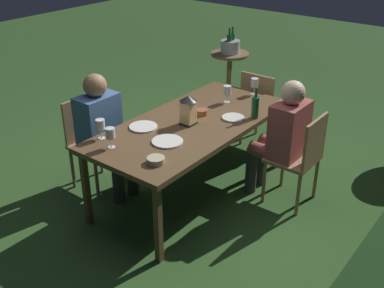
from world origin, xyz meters
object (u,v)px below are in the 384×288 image
Objects in this scene: chair_side_left_b at (91,138)px; chair_head_near at (261,106)px; chair_side_right_a at (300,156)px; bowl_bread at (201,112)px; lantern_centerpiece at (188,108)px; wine_glass_c at (110,134)px; wine_glass_b at (100,125)px; green_bottle_on_table at (255,107)px; ice_bucket at (230,46)px; bowl_olives at (156,160)px; dining_table at (192,127)px; plate_b at (143,127)px; person_in_rust at (282,134)px; plate_c at (233,118)px; wine_glass_d at (255,83)px; plate_a at (167,141)px; wine_glass_a at (227,91)px; person_in_blue at (104,129)px; side_table at (229,69)px.

chair_side_left_b is 1.00× the size of chair_head_near.
chair_side_right_a is 0.97m from bowl_bread.
lantern_centerpiece is 1.57× the size of wine_glass_c.
green_bottle_on_table is at bearing 145.39° from wine_glass_b.
bowl_olives is at bearing 23.78° from ice_bucket.
ice_bucket reaches higher than dining_table.
bowl_bread is (1.06, -0.03, 0.28)m from chair_head_near.
wine_glass_b is 0.40m from plate_b.
wine_glass_b is at bearing -42.14° from person_in_rust.
chair_side_left_b reaches higher than plate_c.
lantern_centerpiece is at bearing -161.13° from bowl_olives.
plate_a is at bearing 0.20° from wine_glass_d.
wine_glass_b is 0.66× the size of plate_a.
chair_side_right_a is at bearing 120.27° from lantern_centerpiece.
bowl_bread is (0.27, -0.89, 0.28)m from chair_side_right_a.
person_in_rust is at bearing 127.07° from lantern_centerpiece.
bowl_bread is at bearing -163.79° from bowl_olives.
plate_c is at bearing 167.50° from plate_a.
chair_side_left_b is at bearing -39.38° from wine_glass_a.
lantern_centerpiece is 1.57× the size of wine_glass_b.
plate_a is 1.87× the size of bowl_olives.
ice_bucket is at bearing -132.71° from chair_side_right_a.
green_bottle_on_table reaches higher than ice_bucket.
person_in_blue is 1.58m from wine_glass_d.
person_in_blue reaches higher than plate_c.
lantern_centerpiece is (0.05, 0.00, 0.20)m from dining_table.
plate_c is at bearing 34.20° from side_table.
dining_table is 7.79× the size of plate_a.
chair_side_right_a is 3.28× the size of lantern_centerpiece.
lantern_centerpiece is 1.08× the size of plate_b.
plate_c is at bearing 128.93° from person_in_blue.
ice_bucket reaches higher than bowl_bread.
bowl_olives reaches higher than plate_c.
wine_glass_b reaches higher than side_table.
wine_glass_d reaches higher than plate_a.
green_bottle_on_table is (-0.42, 0.39, 0.16)m from dining_table.
person_in_rust is 1.52m from wine_glass_c.
wine_glass_a is at bearing 32.61° from side_table.
wine_glass_c is 0.25× the size of side_table.
chair_side_right_a is at bearing 47.30° from side_table.
plate_c is 1.85× the size of bowl_bread.
person_in_blue is 8.38× the size of bowl_olives.
wine_glass_c reaches higher than dining_table.
ice_bucket is (-2.24, -1.08, 0.08)m from dining_table.
person_in_blue reaches higher than wine_glass_a.
bowl_olives is at bearing -19.41° from person_in_rust.
green_bottle_on_table is at bearing 38.94° from side_table.
ice_bucket is at bearing -175.40° from chair_side_left_b.
plate_a is (0.44, 0.09, 0.06)m from dining_table.
chair_side_right_a is 4.25× the size of plate_c.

